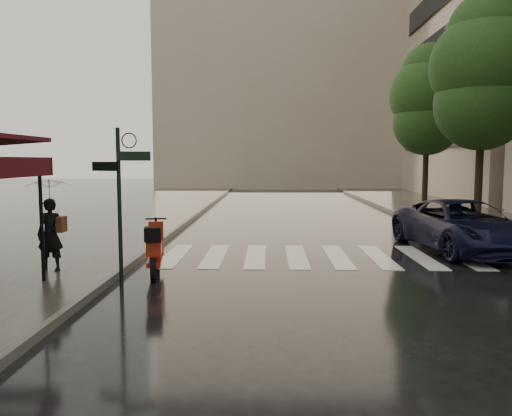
{
  "coord_description": "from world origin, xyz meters",
  "views": [
    {
      "loc": [
        1.75,
        -6.68,
        2.47
      ],
      "look_at": [
        1.45,
        4.45,
        1.4
      ],
      "focal_mm": 35.0,
      "sensor_mm": 36.0,
      "label": 1
    }
  ],
  "objects": [
    {
      "name": "ground",
      "position": [
        0.0,
        0.0,
        0.0
      ],
      "size": [
        120.0,
        120.0,
        0.0
      ],
      "primitive_type": "plane",
      "color": "black",
      "rests_on": "ground"
    },
    {
      "name": "sidewalk_near",
      "position": [
        -4.5,
        12.0,
        0.06
      ],
      "size": [
        6.0,
        60.0,
        0.12
      ],
      "primitive_type": "cube",
      "color": "#38332D",
      "rests_on": "ground"
    },
    {
      "name": "sidewalk_far",
      "position": [
        10.25,
        12.0,
        0.06
      ],
      "size": [
        5.5,
        60.0,
        0.12
      ],
      "primitive_type": "cube",
      "color": "#38332D",
      "rests_on": "ground"
    },
    {
      "name": "curb_near",
      "position": [
        -1.45,
        12.0,
        0.07
      ],
      "size": [
        0.12,
        60.0,
        0.16
      ],
      "primitive_type": "cube",
      "color": "#595651",
      "rests_on": "ground"
    },
    {
      "name": "curb_far",
      "position": [
        7.45,
        12.0,
        0.07
      ],
      "size": [
        0.12,
        60.0,
        0.16
      ],
      "primitive_type": "cube",
      "color": "#595651",
      "rests_on": "ground"
    },
    {
      "name": "crosswalk",
      "position": [
        2.98,
        6.0,
        0.01
      ],
      "size": [
        7.85,
        3.2,
        0.01
      ],
      "color": "silver",
      "rests_on": "ground"
    },
    {
      "name": "signpost",
      "position": [
        -1.19,
        3.0,
        1.83
      ],
      "size": [
        1.17,
        0.29,
        3.1
      ],
      "color": "black",
      "rests_on": "ground"
    },
    {
      "name": "haussmann_far",
      "position": [
        16.5,
        26.0,
        9.25
      ],
      "size": [
        8.0,
        16.0,
        18.5
      ],
      "primitive_type": "cube",
      "color": "tan",
      "rests_on": "ground"
    },
    {
      "name": "backdrop_building",
      "position": [
        3.0,
        38.0,
        10.0
      ],
      "size": [
        22.0,
        6.0,
        20.0
      ],
      "primitive_type": "cube",
      "color": "tan",
      "rests_on": "ground"
    },
    {
      "name": "tree_mid",
      "position": [
        9.5,
        12.0,
        5.59
      ],
      "size": [
        3.8,
        3.8,
        8.34
      ],
      "color": "black",
      "rests_on": "sidewalk_far"
    },
    {
      "name": "tree_far",
      "position": [
        9.7,
        19.0,
        5.46
      ],
      "size": [
        3.8,
        3.8,
        8.16
      ],
      "color": "black",
      "rests_on": "sidewalk_far"
    },
    {
      "name": "pedestrian_with_umbrella",
      "position": [
        -2.9,
        3.67,
        1.71
      ],
      "size": [
        0.94,
        0.96,
        2.39
      ],
      "rotation": [
        0.0,
        0.0,
        -0.03
      ],
      "color": "black",
      "rests_on": "sidewalk_near"
    },
    {
      "name": "scooter",
      "position": [
        -0.71,
        3.81,
        0.54
      ],
      "size": [
        0.62,
        1.77,
        1.17
      ],
      "rotation": [
        0.0,
        0.0,
        0.17
      ],
      "color": "black",
      "rests_on": "ground"
    },
    {
      "name": "parked_car",
      "position": [
        7.0,
        6.87,
        0.69
      ],
      "size": [
        2.96,
        5.26,
        1.39
      ],
      "primitive_type": "imported",
      "rotation": [
        0.0,
        0.0,
        0.13
      ],
      "color": "black",
      "rests_on": "ground"
    }
  ]
}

